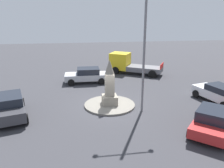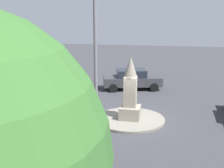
{
  "view_description": "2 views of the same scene",
  "coord_description": "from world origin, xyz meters",
  "px_view_note": "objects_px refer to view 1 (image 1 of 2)",
  "views": [
    {
      "loc": [
        2.26,
        15.62,
        6.61
      ],
      "look_at": [
        -0.2,
        -0.13,
        1.66
      ],
      "focal_mm": 36.12,
      "sensor_mm": 36.0,
      "label": 1
    },
    {
      "loc": [
        -14.79,
        -2.09,
        5.66
      ],
      "look_at": [
        -0.61,
        0.88,
        2.16
      ],
      "focal_mm": 46.18,
      "sensor_mm": 36.0,
      "label": 2
    }
  ],
  "objects_px": {
    "monument": "(110,86)",
    "truck_yellow_parked_left": "(129,64)",
    "car_silver_passing": "(87,75)",
    "car_dark_grey_approaching": "(10,105)",
    "streetlamp": "(145,37)",
    "car_red_near_island": "(214,120)",
    "car_white_far_side": "(218,93)"
  },
  "relations": [
    {
      "from": "streetlamp",
      "to": "car_dark_grey_approaching",
      "type": "xyz_separation_m",
      "value": [
        8.97,
        -0.49,
        -4.37
      ]
    },
    {
      "from": "monument",
      "to": "car_dark_grey_approaching",
      "type": "height_order",
      "value": "monument"
    },
    {
      "from": "car_red_near_island",
      "to": "car_white_far_side",
      "type": "height_order",
      "value": "car_red_near_island"
    },
    {
      "from": "car_dark_grey_approaching",
      "to": "car_silver_passing",
      "type": "xyz_separation_m",
      "value": [
        -5.46,
        -7.22,
        -0.03
      ]
    },
    {
      "from": "streetlamp",
      "to": "car_red_near_island",
      "type": "height_order",
      "value": "streetlamp"
    },
    {
      "from": "truck_yellow_parked_left",
      "to": "monument",
      "type": "bearing_deg",
      "value": 68.81
    },
    {
      "from": "truck_yellow_parked_left",
      "to": "car_red_near_island",
      "type": "bearing_deg",
      "value": 97.07
    },
    {
      "from": "car_silver_passing",
      "to": "car_red_near_island",
      "type": "bearing_deg",
      "value": 121.2
    },
    {
      "from": "monument",
      "to": "car_dark_grey_approaching",
      "type": "bearing_deg",
      "value": 7.05
    },
    {
      "from": "car_white_far_side",
      "to": "streetlamp",
      "type": "bearing_deg",
      "value": 6.69
    },
    {
      "from": "car_red_near_island",
      "to": "truck_yellow_parked_left",
      "type": "relative_size",
      "value": 0.74
    },
    {
      "from": "car_white_far_side",
      "to": "truck_yellow_parked_left",
      "type": "height_order",
      "value": "truck_yellow_parked_left"
    },
    {
      "from": "monument",
      "to": "truck_yellow_parked_left",
      "type": "relative_size",
      "value": 0.56
    },
    {
      "from": "monument",
      "to": "car_red_near_island",
      "type": "bearing_deg",
      "value": 138.11
    },
    {
      "from": "monument",
      "to": "car_red_near_island",
      "type": "relative_size",
      "value": 0.75
    },
    {
      "from": "streetlamp",
      "to": "truck_yellow_parked_left",
      "type": "relative_size",
      "value": 1.44
    },
    {
      "from": "truck_yellow_parked_left",
      "to": "car_dark_grey_approaching",
      "type": "bearing_deg",
      "value": 44.24
    },
    {
      "from": "car_red_near_island",
      "to": "truck_yellow_parked_left",
      "type": "distance_m",
      "value": 14.32
    },
    {
      "from": "monument",
      "to": "car_silver_passing",
      "type": "relative_size",
      "value": 0.81
    },
    {
      "from": "car_dark_grey_approaching",
      "to": "car_red_near_island",
      "type": "bearing_deg",
      "value": 161.96
    },
    {
      "from": "car_red_near_island",
      "to": "car_white_far_side",
      "type": "xyz_separation_m",
      "value": [
        -3.07,
        -4.25,
        -0.01
      ]
    },
    {
      "from": "streetlamp",
      "to": "car_red_near_island",
      "type": "relative_size",
      "value": 1.93
    },
    {
      "from": "car_red_near_island",
      "to": "car_silver_passing",
      "type": "relative_size",
      "value": 1.07
    },
    {
      "from": "streetlamp",
      "to": "car_silver_passing",
      "type": "bearing_deg",
      "value": -65.52
    },
    {
      "from": "monument",
      "to": "car_silver_passing",
      "type": "bearing_deg",
      "value": -77.64
    },
    {
      "from": "car_white_far_side",
      "to": "car_silver_passing",
      "type": "relative_size",
      "value": 1.01
    },
    {
      "from": "car_red_near_island",
      "to": "monument",
      "type": "bearing_deg",
      "value": -41.89
    },
    {
      "from": "streetlamp",
      "to": "car_silver_passing",
      "type": "height_order",
      "value": "streetlamp"
    },
    {
      "from": "monument",
      "to": "car_dark_grey_approaching",
      "type": "xyz_separation_m",
      "value": [
        6.86,
        0.85,
        -0.74
      ]
    },
    {
      "from": "car_red_near_island",
      "to": "truck_yellow_parked_left",
      "type": "xyz_separation_m",
      "value": [
        1.76,
        -14.21,
        0.33
      ]
    },
    {
      "from": "streetlamp",
      "to": "truck_yellow_parked_left",
      "type": "height_order",
      "value": "streetlamp"
    },
    {
      "from": "car_white_far_side",
      "to": "car_red_near_island",
      "type": "bearing_deg",
      "value": 54.12
    }
  ]
}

